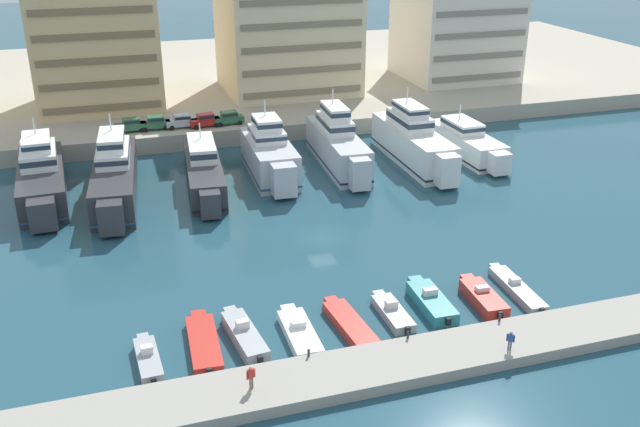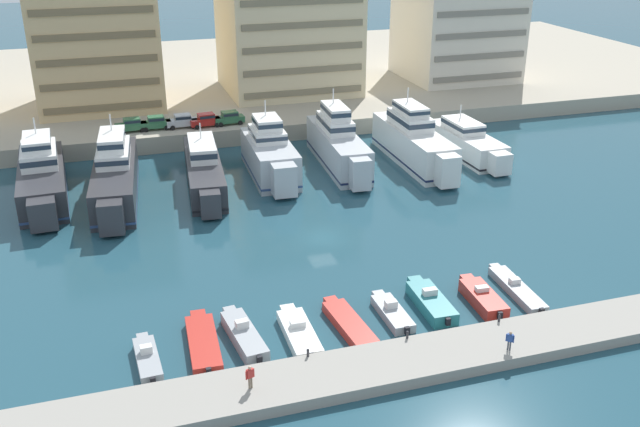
# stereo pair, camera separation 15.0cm
# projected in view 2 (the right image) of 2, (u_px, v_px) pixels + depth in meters

# --- Properties ---
(ground_plane) EXTENTS (400.00, 400.00, 0.00)m
(ground_plane) POSITION_uv_depth(u_px,v_px,m) (323.00, 238.00, 69.45)
(ground_plane) COLOR #234C5B
(quay_promenade) EXTENTS (180.00, 70.00, 2.27)m
(quay_promenade) POSITION_uv_depth(u_px,v_px,m) (211.00, 80.00, 126.30)
(quay_promenade) COLOR #ADA38E
(quay_promenade) RESTS_ON ground
(pier_dock) EXTENTS (120.00, 4.83, 0.87)m
(pier_dock) POSITION_uv_depth(u_px,v_px,m) (417.00, 360.00, 50.08)
(pier_dock) COLOR #9E998E
(pier_dock) RESTS_ON ground
(yacht_charcoal_far_left) EXTENTS (5.55, 20.84, 8.33)m
(yacht_charcoal_far_left) POSITION_uv_depth(u_px,v_px,m) (42.00, 176.00, 78.29)
(yacht_charcoal_far_left) COLOR #333338
(yacht_charcoal_far_left) RESTS_ON ground
(yacht_charcoal_left) EXTENTS (6.12, 22.63, 8.56)m
(yacht_charcoal_left) POSITION_uv_depth(u_px,v_px,m) (115.00, 175.00, 78.43)
(yacht_charcoal_left) COLOR #333338
(yacht_charcoal_left) RESTS_ON ground
(yacht_charcoal_mid_left) EXTENTS (5.44, 20.90, 6.68)m
(yacht_charcoal_mid_left) POSITION_uv_depth(u_px,v_px,m) (204.00, 169.00, 81.54)
(yacht_charcoal_mid_left) COLOR #333338
(yacht_charcoal_mid_left) RESTS_ON ground
(yacht_silver_center_left) EXTENTS (5.25, 16.49, 8.66)m
(yacht_silver_center_left) POSITION_uv_depth(u_px,v_px,m) (270.00, 155.00, 84.24)
(yacht_silver_center_left) COLOR silver
(yacht_silver_center_left) RESTS_ON ground
(yacht_silver_center) EXTENTS (4.95, 19.71, 9.10)m
(yacht_silver_center) POSITION_uv_depth(u_px,v_px,m) (338.00, 144.00, 87.52)
(yacht_silver_center) COLOR silver
(yacht_silver_center) RESTS_ON ground
(yacht_white_center_right) EXTENTS (4.59, 20.33, 8.93)m
(yacht_white_center_right) POSITION_uv_depth(u_px,v_px,m) (414.00, 142.00, 88.54)
(yacht_white_center_right) COLOR white
(yacht_white_center_right) RESTS_ON ground
(yacht_white_mid_right) EXTENTS (4.51, 17.10, 6.14)m
(yacht_white_mid_right) POSITION_uv_depth(u_px,v_px,m) (467.00, 142.00, 91.30)
(yacht_white_mid_right) COLOR white
(yacht_white_mid_right) RESTS_ON ground
(motorboat_grey_far_left) EXTENTS (1.74, 6.07, 1.41)m
(motorboat_grey_far_left) POSITION_uv_depth(u_px,v_px,m) (147.00, 359.00, 50.20)
(motorboat_grey_far_left) COLOR #9EA3A8
(motorboat_grey_far_left) RESTS_ON ground
(motorboat_red_left) EXTENTS (2.47, 8.25, 0.83)m
(motorboat_red_left) POSITION_uv_depth(u_px,v_px,m) (203.00, 342.00, 52.19)
(motorboat_red_left) COLOR red
(motorboat_red_left) RESTS_ON ground
(motorboat_grey_mid_left) EXTENTS (2.44, 7.53, 1.65)m
(motorboat_grey_mid_left) POSITION_uv_depth(u_px,v_px,m) (244.00, 335.00, 52.77)
(motorboat_grey_mid_left) COLOR #9EA3A8
(motorboat_grey_mid_left) RESTS_ON ground
(motorboat_white_center_left) EXTENTS (2.15, 7.39, 1.27)m
(motorboat_white_center_left) POSITION_uv_depth(u_px,v_px,m) (299.00, 333.00, 53.34)
(motorboat_white_center_left) COLOR white
(motorboat_white_center_left) RESTS_ON ground
(motorboat_red_center) EXTENTS (2.42, 7.74, 0.84)m
(motorboat_red_center) POSITION_uv_depth(u_px,v_px,m) (349.00, 324.00, 54.50)
(motorboat_red_center) COLOR red
(motorboat_red_center) RESTS_ON ground
(motorboat_grey_center_right) EXTENTS (1.74, 6.22, 1.31)m
(motorboat_grey_center_right) POSITION_uv_depth(u_px,v_px,m) (392.00, 312.00, 56.03)
(motorboat_grey_center_right) COLOR #9EA3A8
(motorboat_grey_center_right) RESTS_ON ground
(motorboat_teal_mid_right) EXTENTS (2.32, 7.16, 1.57)m
(motorboat_teal_mid_right) POSITION_uv_depth(u_px,v_px,m) (430.00, 301.00, 57.29)
(motorboat_teal_mid_right) COLOR teal
(motorboat_teal_mid_right) RESTS_ON ground
(motorboat_red_right) EXTENTS (2.24, 6.51, 1.47)m
(motorboat_red_right) POSITION_uv_depth(u_px,v_px,m) (482.00, 298.00, 57.80)
(motorboat_red_right) COLOR red
(motorboat_red_right) RESTS_ON ground
(motorboat_grey_far_right) EXTENTS (1.96, 8.34, 1.14)m
(motorboat_grey_far_right) POSITION_uv_depth(u_px,v_px,m) (516.00, 289.00, 59.51)
(motorboat_grey_far_right) COLOR #9EA3A8
(motorboat_grey_far_right) RESTS_ON ground
(car_green_far_left) EXTENTS (4.20, 2.13, 1.80)m
(car_green_far_left) POSITION_uv_depth(u_px,v_px,m) (131.00, 124.00, 93.56)
(car_green_far_left) COLOR #2D6642
(car_green_far_left) RESTS_ON quay_promenade
(car_green_left) EXTENTS (4.12, 1.97, 1.80)m
(car_green_left) POSITION_uv_depth(u_px,v_px,m) (156.00, 122.00, 94.46)
(car_green_left) COLOR #2D6642
(car_green_left) RESTS_ON quay_promenade
(car_silver_mid_left) EXTENTS (4.13, 1.98, 1.80)m
(car_silver_mid_left) POSITION_uv_depth(u_px,v_px,m) (182.00, 120.00, 95.24)
(car_silver_mid_left) COLOR #B7BCC1
(car_silver_mid_left) RESTS_ON quay_promenade
(car_red_center_left) EXTENTS (4.26, 2.26, 1.80)m
(car_red_center_left) POSITION_uv_depth(u_px,v_px,m) (206.00, 120.00, 95.60)
(car_red_center_left) COLOR red
(car_red_center_left) RESTS_ON quay_promenade
(car_green_center) EXTENTS (4.21, 2.15, 1.80)m
(car_green_center) POSITION_uv_depth(u_px,v_px,m) (229.00, 117.00, 96.64)
(car_green_center) COLOR #2D6642
(car_green_center) RESTS_ON quay_promenade
(apartment_block_left) EXTENTS (17.56, 16.33, 25.18)m
(apartment_block_left) POSITION_uv_depth(u_px,v_px,m) (93.00, 25.00, 101.75)
(apartment_block_left) COLOR #E0BC84
(apartment_block_left) RESTS_ON quay_promenade
(apartment_block_mid_left) EXTENTS (20.24, 18.29, 25.37)m
(apartment_block_mid_left) POSITION_uv_depth(u_px,v_px,m) (287.00, 15.00, 110.60)
(apartment_block_mid_left) COLOR beige
(apartment_block_mid_left) RESTS_ON quay_promenade
(apartment_block_center_left) EXTENTS (17.74, 17.23, 19.36)m
(apartment_block_center_left) POSITION_uv_depth(u_px,v_px,m) (457.00, 25.00, 120.12)
(apartment_block_center_left) COLOR silver
(apartment_block_center_left) RESTS_ON quay_promenade
(pedestrian_near_edge) EXTENTS (0.47, 0.43, 1.54)m
(pedestrian_near_edge) POSITION_uv_depth(u_px,v_px,m) (510.00, 339.00, 50.09)
(pedestrian_near_edge) COLOR #4C515B
(pedestrian_near_edge) RESTS_ON pier_dock
(pedestrian_mid_deck) EXTENTS (0.63, 0.37, 1.71)m
(pedestrian_mid_deck) POSITION_uv_depth(u_px,v_px,m) (250.00, 375.00, 46.12)
(pedestrian_mid_deck) COLOR #7A6B56
(pedestrian_mid_deck) RESTS_ON pier_dock
(bollard_west) EXTENTS (0.20, 0.20, 0.61)m
(bollard_west) POSITION_uv_depth(u_px,v_px,m) (308.00, 352.00, 49.65)
(bollard_west) COLOR #2D2D33
(bollard_west) RESTS_ON pier_dock
(bollard_west_mid) EXTENTS (0.20, 0.20, 0.61)m
(bollard_west_mid) POSITION_uv_depth(u_px,v_px,m) (407.00, 334.00, 51.72)
(bollard_west_mid) COLOR #2D2D33
(bollard_west_mid) RESTS_ON pier_dock
(bollard_east_mid) EXTENTS (0.20, 0.20, 0.61)m
(bollard_east_mid) POSITION_uv_depth(u_px,v_px,m) (499.00, 318.00, 53.79)
(bollard_east_mid) COLOR #2D2D33
(bollard_east_mid) RESTS_ON pier_dock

